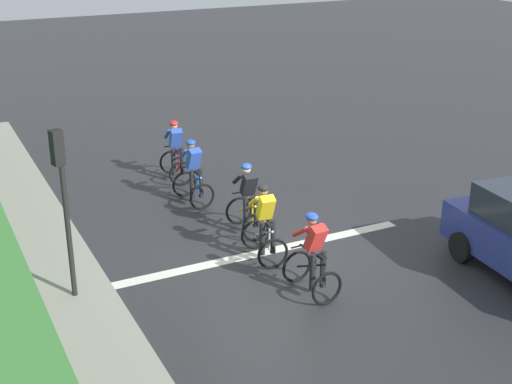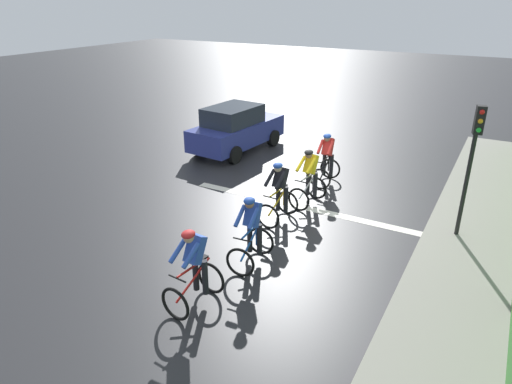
{
  "view_description": "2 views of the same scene",
  "coord_description": "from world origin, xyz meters",
  "px_view_note": "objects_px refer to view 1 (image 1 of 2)",
  "views": [
    {
      "loc": [
        -6.27,
        -11.97,
        6.85
      ],
      "look_at": [
        0.27,
        1.12,
        1.1
      ],
      "focal_mm": 49.8,
      "sensor_mm": 36.0,
      "label": 1
    },
    {
      "loc": [
        -4.63,
        11.25,
        5.56
      ],
      "look_at": [
        0.69,
        1.79,
        0.87
      ],
      "focal_mm": 32.11,
      "sensor_mm": 36.0,
      "label": 2
    }
  ],
  "objects_px": {
    "cyclist_mid": "(248,201)",
    "cyclist_trailing": "(313,257)",
    "traffic_light_near_crossing": "(63,191)",
    "cyclist_second": "(193,174)",
    "cyclist_fourth": "(265,225)",
    "cyclist_lead": "(176,152)"
  },
  "relations": [
    {
      "from": "cyclist_mid",
      "to": "cyclist_trailing",
      "type": "distance_m",
      "value": 3.09
    },
    {
      "from": "cyclist_mid",
      "to": "traffic_light_near_crossing",
      "type": "xyz_separation_m",
      "value": [
        -4.29,
        -1.23,
        1.43
      ]
    },
    {
      "from": "cyclist_second",
      "to": "cyclist_fourth",
      "type": "height_order",
      "value": "same"
    },
    {
      "from": "traffic_light_near_crossing",
      "to": "cyclist_trailing",
      "type": "bearing_deg",
      "value": -23.93
    },
    {
      "from": "cyclist_trailing",
      "to": "traffic_light_near_crossing",
      "type": "bearing_deg",
      "value": 156.07
    },
    {
      "from": "cyclist_lead",
      "to": "cyclist_second",
      "type": "bearing_deg",
      "value": -96.78
    },
    {
      "from": "cyclist_mid",
      "to": "cyclist_fourth",
      "type": "height_order",
      "value": "same"
    },
    {
      "from": "cyclist_lead",
      "to": "traffic_light_near_crossing",
      "type": "height_order",
      "value": "traffic_light_near_crossing"
    },
    {
      "from": "cyclist_trailing",
      "to": "traffic_light_near_crossing",
      "type": "xyz_separation_m",
      "value": [
        -4.17,
        1.85,
        1.43
      ]
    },
    {
      "from": "cyclist_lead",
      "to": "cyclist_trailing",
      "type": "relative_size",
      "value": 1.0
    },
    {
      "from": "cyclist_trailing",
      "to": "cyclist_fourth",
      "type": "bearing_deg",
      "value": 94.86
    },
    {
      "from": "cyclist_lead",
      "to": "traffic_light_near_crossing",
      "type": "xyz_separation_m",
      "value": [
        -4.06,
        -5.25,
        1.43
      ]
    },
    {
      "from": "cyclist_mid",
      "to": "traffic_light_near_crossing",
      "type": "bearing_deg",
      "value": -163.97
    },
    {
      "from": "cyclist_mid",
      "to": "cyclist_second",
      "type": "bearing_deg",
      "value": 101.25
    },
    {
      "from": "cyclist_lead",
      "to": "cyclist_fourth",
      "type": "height_order",
      "value": "same"
    },
    {
      "from": "cyclist_lead",
      "to": "traffic_light_near_crossing",
      "type": "bearing_deg",
      "value": -127.72
    },
    {
      "from": "cyclist_lead",
      "to": "cyclist_second",
      "type": "distance_m",
      "value": 1.81
    },
    {
      "from": "cyclist_second",
      "to": "cyclist_mid",
      "type": "xyz_separation_m",
      "value": [
        0.44,
        -2.22,
        0.0
      ]
    },
    {
      "from": "cyclist_second",
      "to": "cyclist_trailing",
      "type": "xyz_separation_m",
      "value": [
        0.32,
        -5.3,
        0.0
      ]
    },
    {
      "from": "cyclist_lead",
      "to": "cyclist_fourth",
      "type": "xyz_separation_m",
      "value": [
        -0.04,
        -5.38,
        0.0
      ]
    },
    {
      "from": "cyclist_mid",
      "to": "cyclist_trailing",
      "type": "xyz_separation_m",
      "value": [
        -0.12,
        -3.08,
        0.0
      ]
    },
    {
      "from": "cyclist_fourth",
      "to": "traffic_light_near_crossing",
      "type": "relative_size",
      "value": 0.5
    }
  ]
}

